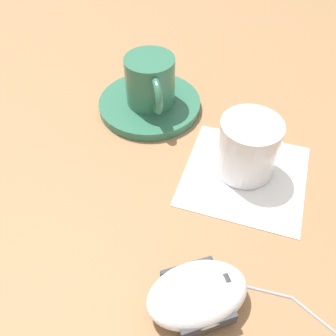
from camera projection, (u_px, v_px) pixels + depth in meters
ground_plane at (166, 177)px, 0.49m from camera, size 3.00×3.00×0.00m
saucer at (150, 104)px, 0.58m from camera, size 0.16×0.16×0.01m
coffee_cup at (151, 82)px, 0.54m from camera, size 0.08×0.09×0.07m
computer_mouse at (197, 294)px, 0.36m from camera, size 0.12×0.12×0.04m
napkin_under_glass at (245, 175)px, 0.49m from camera, size 0.17×0.17×0.00m
drinking_glass at (248, 147)px, 0.46m from camera, size 0.08×0.08×0.08m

